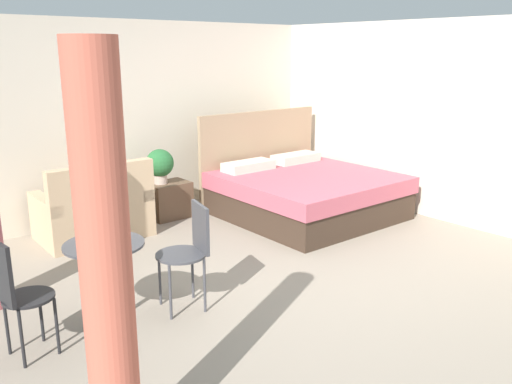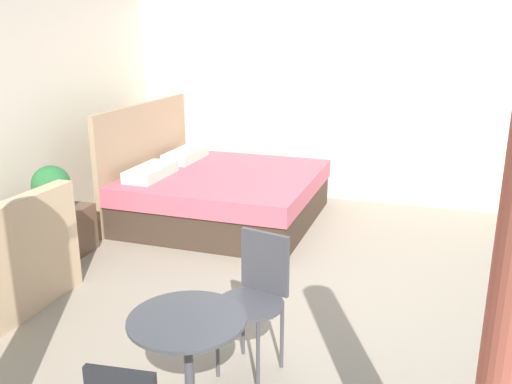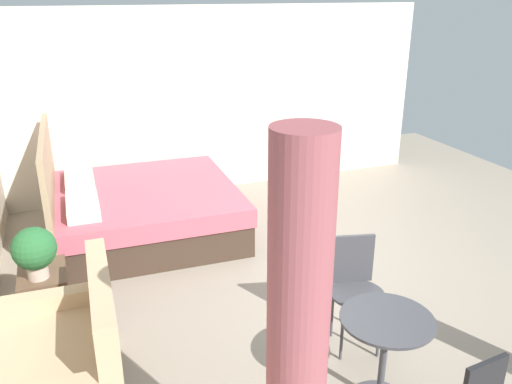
{
  "view_description": "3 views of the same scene",
  "coord_description": "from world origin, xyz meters",
  "px_view_note": "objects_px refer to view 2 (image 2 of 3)",
  "views": [
    {
      "loc": [
        -3.49,
        -3.48,
        2.15
      ],
      "look_at": [
        0.17,
        0.86,
        0.65
      ],
      "focal_mm": 37.84,
      "sensor_mm": 36.0,
      "label": 1
    },
    {
      "loc": [
        -4.17,
        -0.81,
        2.14
      ],
      "look_at": [
        -0.05,
        0.49,
        0.84
      ],
      "focal_mm": 38.5,
      "sensor_mm": 36.0,
      "label": 2
    },
    {
      "loc": [
        -4.28,
        2.14,
        2.71
      ],
      "look_at": [
        0.65,
        0.28,
        0.67
      ],
      "focal_mm": 36.95,
      "sensor_mm": 36.0,
      "label": 3
    }
  ],
  "objects_px": {
    "cafe_chair_near_window": "(257,288)",
    "nightstand": "(65,232)",
    "potted_plant": "(51,186)",
    "balcony_table": "(188,353)",
    "bed": "(219,193)"
  },
  "relations": [
    {
      "from": "balcony_table",
      "to": "cafe_chair_near_window",
      "type": "height_order",
      "value": "cafe_chair_near_window"
    },
    {
      "from": "bed",
      "to": "potted_plant",
      "type": "height_order",
      "value": "bed"
    },
    {
      "from": "nightstand",
      "to": "cafe_chair_near_window",
      "type": "xyz_separation_m",
      "value": [
        -1.2,
        -2.33,
        0.32
      ]
    },
    {
      "from": "potted_plant",
      "to": "cafe_chair_near_window",
      "type": "relative_size",
      "value": 0.5
    },
    {
      "from": "bed",
      "to": "potted_plant",
      "type": "bearing_deg",
      "value": 145.24
    },
    {
      "from": "potted_plant",
      "to": "cafe_chair_near_window",
      "type": "xyz_separation_m",
      "value": [
        -1.1,
        -2.35,
        -0.17
      ]
    },
    {
      "from": "cafe_chair_near_window",
      "to": "nightstand",
      "type": "bearing_deg",
      "value": 62.88
    },
    {
      "from": "potted_plant",
      "to": "balcony_table",
      "type": "relative_size",
      "value": 0.65
    },
    {
      "from": "cafe_chair_near_window",
      "to": "potted_plant",
      "type": "bearing_deg",
      "value": 65.03
    },
    {
      "from": "nightstand",
      "to": "cafe_chair_near_window",
      "type": "distance_m",
      "value": 2.64
    },
    {
      "from": "potted_plant",
      "to": "balcony_table",
      "type": "height_order",
      "value": "potted_plant"
    },
    {
      "from": "bed",
      "to": "cafe_chair_near_window",
      "type": "bearing_deg",
      "value": -153.99
    },
    {
      "from": "nightstand",
      "to": "potted_plant",
      "type": "distance_m",
      "value": 0.5
    },
    {
      "from": "balcony_table",
      "to": "potted_plant",
      "type": "bearing_deg",
      "value": 50.81
    },
    {
      "from": "bed",
      "to": "potted_plant",
      "type": "xyz_separation_m",
      "value": [
        -1.54,
        1.07,
        0.41
      ]
    }
  ]
}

